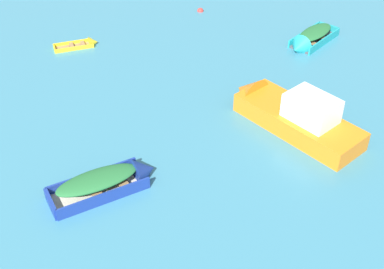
% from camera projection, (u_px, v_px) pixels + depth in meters
% --- Properties ---
extents(rowboat_deep_blue_back_row_right, '(4.62, 3.58, 1.38)m').
position_uv_depth(rowboat_deep_blue_back_row_right, '(114.00, 179.00, 21.11)').
color(rowboat_deep_blue_back_row_right, beige).
rests_on(rowboat_deep_blue_back_row_right, ground_plane).
extents(rowboat_turquoise_far_left, '(3.68, 4.12, 1.37)m').
position_uv_depth(rowboat_turquoise_far_left, '(309.00, 40.00, 31.25)').
color(rowboat_turquoise_far_left, '#4C4C51').
rests_on(rowboat_turquoise_far_left, ground_plane).
extents(motor_launch_orange_far_right, '(6.45, 6.55, 2.55)m').
position_uv_depth(motor_launch_orange_far_right, '(289.00, 112.00, 24.49)').
color(motor_launch_orange_far_right, orange).
rests_on(motor_launch_orange_far_right, ground_plane).
extents(rowboat_yellow_midfield_right, '(2.78, 1.75, 0.77)m').
position_uv_depth(rowboat_yellow_midfield_right, '(86.00, 44.00, 31.35)').
color(rowboat_yellow_midfield_right, '#99754C').
rests_on(rowboat_yellow_midfield_right, ground_plane).
extents(mooring_buoy_between_boats_right, '(0.44, 0.44, 0.44)m').
position_uv_depth(mooring_buoy_between_boats_right, '(200.00, 11.00, 35.51)').
color(mooring_buoy_between_boats_right, red).
rests_on(mooring_buoy_between_boats_right, ground_plane).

